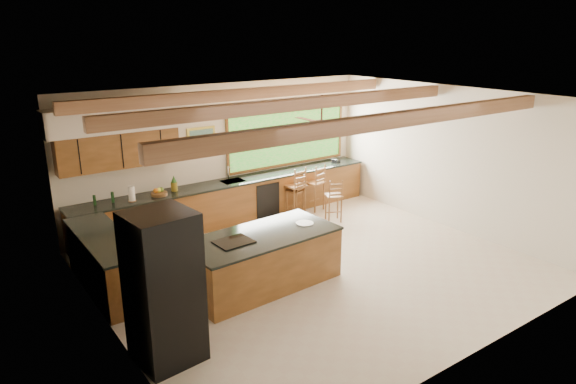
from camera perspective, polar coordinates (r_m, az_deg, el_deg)
ground at (r=9.33m, az=2.98°, el=-8.29°), size 7.20×7.20×0.00m
room_shell at (r=9.01m, az=-0.23°, el=5.70°), size 7.27×6.54×3.02m
counter_run at (r=10.72m, az=-8.86°, el=-2.30°), size 7.12×3.10×1.25m
island at (r=8.54m, az=-2.95°, el=-7.50°), size 2.62×1.34×0.91m
refrigerator at (r=6.65m, az=-13.66°, el=-10.36°), size 0.85×0.83×2.00m
bar_stool_a at (r=11.63m, az=0.96°, el=0.56°), size 0.44×0.44×1.14m
bar_stool_b at (r=11.29m, az=5.29°, el=-0.53°), size 0.46×0.47×0.98m
bar_stool_c at (r=11.67m, az=0.96°, el=0.04°), size 0.43×0.43×0.94m
bar_stool_d at (r=11.96m, az=3.14°, el=0.95°), size 0.46×0.46×1.11m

